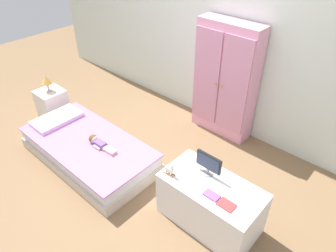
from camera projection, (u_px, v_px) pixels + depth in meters
name	position (u px, v px, depth m)	size (l,w,h in m)	color
ground_plane	(132.00, 180.00, 3.32)	(10.00, 10.00, 0.02)	brown
back_wall	(226.00, 20.00, 3.48)	(6.40, 0.05, 2.70)	silver
bed	(89.00, 150.00, 3.50)	(1.60, 0.81, 0.27)	beige
pillow	(57.00, 119.00, 3.73)	(0.32, 0.58, 0.05)	silver
doll	(98.00, 142.00, 3.34)	(0.39, 0.14, 0.10)	#6B4CB2
nightstand	(53.00, 105.00, 4.16)	(0.33, 0.33, 0.42)	silver
table_lamp	(46.00, 80.00, 3.94)	(0.13, 0.13, 0.23)	#B7B2AD
wardrobe	(225.00, 81.00, 3.65)	(0.76, 0.29, 1.41)	#E599BC
tv_stand	(210.00, 203.00, 2.75)	(0.89, 0.47, 0.47)	white
tv_monitor	(209.00, 163.00, 2.65)	(0.25, 0.10, 0.21)	#99999E
rocking_horse_toy	(170.00, 169.00, 2.67)	(0.11, 0.04, 0.13)	#8E6642
book_purple	(212.00, 195.00, 2.50)	(0.13, 0.08, 0.02)	#8E51B2
book_red	(227.00, 205.00, 2.43)	(0.14, 0.10, 0.01)	#CC3838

